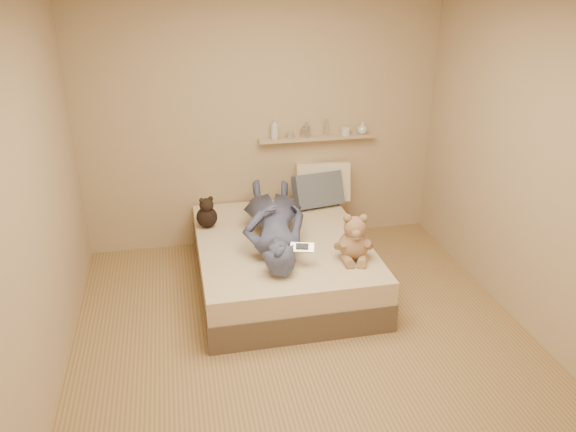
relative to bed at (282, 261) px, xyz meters
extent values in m
plane|color=#A08153|center=(0.00, -0.93, -0.22)|extent=(3.80, 3.80, 0.00)
plane|color=tan|center=(0.00, 0.97, 1.08)|extent=(3.60, 0.00, 3.60)
plane|color=tan|center=(0.00, -2.83, 1.08)|extent=(3.60, 0.00, 3.60)
plane|color=tan|center=(-1.80, -0.93, 1.08)|extent=(0.00, 3.80, 3.80)
plane|color=tan|center=(1.80, -0.93, 1.08)|extent=(0.00, 3.80, 3.80)
cube|color=brown|center=(0.00, 0.00, -0.10)|extent=(1.50, 1.90, 0.25)
cube|color=beige|center=(0.00, 0.00, 0.13)|extent=(1.48, 1.88, 0.20)
cube|color=silver|center=(0.07, -0.52, 0.39)|extent=(0.21, 0.13, 0.06)
cube|color=black|center=(0.07, -0.52, 0.41)|extent=(0.11, 0.07, 0.03)
sphere|color=#9C7955|center=(0.52, -0.47, 0.35)|extent=(0.25, 0.25, 0.25)
sphere|color=#A67C5B|center=(0.51, -0.50, 0.52)|extent=(0.19, 0.19, 0.19)
sphere|color=olive|center=(0.45, -0.48, 0.60)|extent=(0.07, 0.07, 0.07)
sphere|color=#927350|center=(0.58, -0.51, 0.60)|extent=(0.07, 0.07, 0.07)
sphere|color=#987154|center=(0.50, -0.58, 0.50)|extent=(0.08, 0.08, 0.08)
cylinder|color=olive|center=(0.40, -0.48, 0.37)|extent=(0.08, 0.17, 0.14)
cylinder|color=#8E634B|center=(0.62, -0.53, 0.37)|extent=(0.14, 0.17, 0.14)
cylinder|color=#9D7554|center=(0.44, -0.57, 0.26)|extent=(0.08, 0.17, 0.08)
cylinder|color=#A78359|center=(0.56, -0.59, 0.26)|extent=(0.14, 0.18, 0.08)
cylinder|color=#BAAC9E|center=(0.51, -0.50, 0.44)|extent=(0.15, 0.15, 0.02)
sphere|color=black|center=(-0.63, 0.40, 0.32)|extent=(0.20, 0.20, 0.20)
sphere|color=black|center=(-0.63, 0.39, 0.45)|extent=(0.13, 0.13, 0.13)
sphere|color=black|center=(-0.67, 0.38, 0.51)|extent=(0.05, 0.05, 0.05)
sphere|color=black|center=(-0.59, 0.40, 0.51)|extent=(0.05, 0.05, 0.05)
cube|color=beige|center=(0.60, 0.83, 0.43)|extent=(0.57, 0.30, 0.43)
cube|color=#565D68|center=(0.51, 0.69, 0.40)|extent=(0.54, 0.34, 0.37)
imported|color=#464C6E|center=(-0.07, 0.02, 0.41)|extent=(0.74, 1.59, 0.37)
cube|color=tan|center=(0.55, 0.91, 0.88)|extent=(1.20, 0.12, 0.03)
imported|color=silver|center=(0.11, 0.91, 0.99)|extent=(0.11, 0.11, 0.21)
cylinder|color=#A89990|center=(0.27, 0.91, 0.92)|extent=(0.07, 0.07, 0.06)
imported|color=#B9BABD|center=(0.43, 0.91, 0.97)|extent=(0.10, 0.10, 0.15)
cylinder|color=white|center=(0.64, 0.91, 0.98)|extent=(0.04, 0.04, 0.18)
cylinder|color=silver|center=(0.85, 0.91, 0.93)|extent=(0.09, 0.09, 0.08)
imported|color=white|center=(1.03, 0.91, 0.95)|extent=(0.13, 0.13, 0.13)
camera|label=1|loc=(-0.87, -4.43, 2.46)|focal=35.00mm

